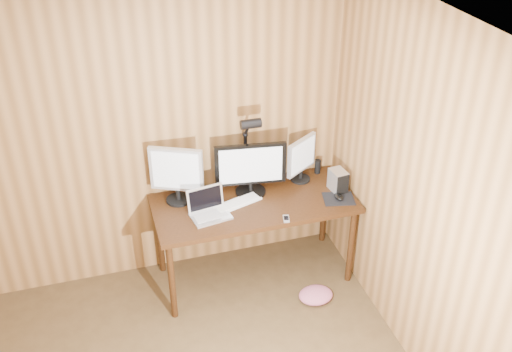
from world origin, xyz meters
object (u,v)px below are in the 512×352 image
mouse (339,197)px  hard_drive (338,181)px  monitor_center (250,168)px  speaker (318,166)px  desk (252,209)px  laptop (208,209)px  monitor_right (301,159)px  desk_lamp (248,141)px  keyboard (237,203)px  phone (286,219)px  monitor_left (177,173)px

mouse → hard_drive: bearing=92.5°
monitor_center → mouse: 0.74m
hard_drive → speaker: (-0.06, 0.30, -0.03)m
desk → hard_drive: hard_drive is taller
desk → hard_drive: (0.70, -0.10, 0.21)m
laptop → hard_drive: 1.09m
desk → monitor_right: (0.47, 0.13, 0.33)m
laptop → desk_lamp: desk_lamp is taller
keyboard → hard_drive: size_ratio=2.33×
speaker → keyboard: bearing=-161.5°
laptop → phone: (0.55, -0.24, -0.05)m
mouse → keyboard: bearing=-170.1°
monitor_right → phone: monitor_right is taller
monitor_center → speaker: 0.67m
mouse → desk_lamp: size_ratio=0.15×
monitor_left → desk_lamp: desk_lamp is taller
monitor_left → monitor_right: bearing=26.3°
laptop → keyboard: laptop is taller
desk → desk_lamp: size_ratio=2.30×
desk → speaker: bearing=17.2°
monitor_left → phone: size_ratio=4.81×
monitor_center → phone: size_ratio=5.77×
keyboard → hard_drive: bearing=-20.9°
monitor_left → hard_drive: size_ratio=2.64×
speaker → desk: bearing=-162.8°
monitor_center → monitor_left: bearing=-176.9°
keyboard → desk_lamp: size_ratio=0.60×
desk_lamp → speaker: bearing=-10.4°
speaker → hard_drive: bearing=-79.6°
desk → phone: phone is taller
monitor_right → hard_drive: 0.35m
desk → hard_drive: bearing=-8.2°
monitor_right → keyboard: size_ratio=0.93×
monitor_left → desk_lamp: size_ratio=0.68×
laptop → phone: laptop is taller
mouse → speaker: (-0.01, 0.43, 0.04)m
monitor_right → desk: bearing=162.4°
desk → monitor_left: size_ratio=3.39×
monitor_center → monitor_left: monitor_left is taller
monitor_left → laptop: 0.37m
desk → desk_lamp: bearing=83.0°
phone → desk_lamp: 0.69m
laptop → monitor_right: bearing=8.0°
keyboard → monitor_right: bearing=-0.5°
desk → laptop: size_ratio=4.95×
monitor_right → mouse: (0.19, -0.36, -0.18)m
monitor_left → phone: 0.92m
desk → keyboard: (-0.14, -0.06, 0.13)m
monitor_center → hard_drive: monitor_center is taller
monitor_right → monitor_center: bearing=155.1°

